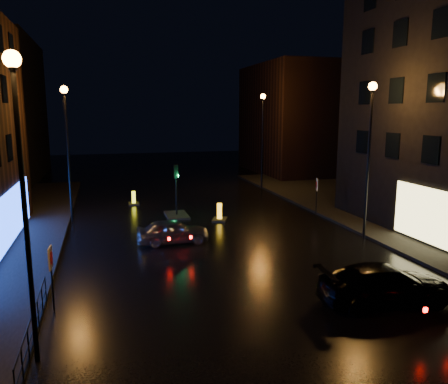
{
  "coord_description": "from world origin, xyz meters",
  "views": [
    {
      "loc": [
        -5.75,
        -14.15,
        6.88
      ],
      "look_at": [
        0.15,
        7.08,
        2.8
      ],
      "focal_mm": 35.0,
      "sensor_mm": 36.0,
      "label": 1
    }
  ],
  "objects_px": {
    "bollard_far": "(134,201)",
    "road_sign_left": "(51,264)",
    "traffic_signal": "(177,209)",
    "dark_sedan": "(386,285)",
    "silver_hatchback": "(173,231)",
    "road_sign_right": "(317,188)",
    "bollard_near": "(220,217)"
  },
  "relations": [
    {
      "from": "bollard_near",
      "to": "road_sign_right",
      "type": "xyz_separation_m",
      "value": [
        6.64,
        -0.32,
        1.62
      ]
    },
    {
      "from": "bollard_far",
      "to": "road_sign_left",
      "type": "relative_size",
      "value": 0.49
    },
    {
      "from": "silver_hatchback",
      "to": "bollard_near",
      "type": "bearing_deg",
      "value": -42.19
    },
    {
      "from": "traffic_signal",
      "to": "dark_sedan",
      "type": "distance_m",
      "value": 16.19
    },
    {
      "from": "traffic_signal",
      "to": "road_sign_left",
      "type": "height_order",
      "value": "traffic_signal"
    },
    {
      "from": "bollard_far",
      "to": "road_sign_right",
      "type": "height_order",
      "value": "road_sign_right"
    },
    {
      "from": "silver_hatchback",
      "to": "bollard_near",
      "type": "relative_size",
      "value": 2.5
    },
    {
      "from": "bollard_near",
      "to": "road_sign_right",
      "type": "bearing_deg",
      "value": 20.27
    },
    {
      "from": "dark_sedan",
      "to": "bollard_far",
      "type": "distance_m",
      "value": 21.35
    },
    {
      "from": "dark_sedan",
      "to": "road_sign_right",
      "type": "bearing_deg",
      "value": -12.64
    },
    {
      "from": "bollard_far",
      "to": "silver_hatchback",
      "type": "bearing_deg",
      "value": -82.28
    },
    {
      "from": "dark_sedan",
      "to": "road_sign_left",
      "type": "distance_m",
      "value": 11.83
    },
    {
      "from": "dark_sedan",
      "to": "road_sign_left",
      "type": "relative_size",
      "value": 2.1
    },
    {
      "from": "silver_hatchback",
      "to": "dark_sedan",
      "type": "bearing_deg",
      "value": -146.72
    },
    {
      "from": "road_sign_right",
      "to": "bollard_far",
      "type": "bearing_deg",
      "value": -9.45
    },
    {
      "from": "road_sign_left",
      "to": "silver_hatchback",
      "type": "bearing_deg",
      "value": 55.84
    },
    {
      "from": "silver_hatchback",
      "to": "road_sign_left",
      "type": "relative_size",
      "value": 1.6
    },
    {
      "from": "dark_sedan",
      "to": "bollard_far",
      "type": "relative_size",
      "value": 4.3
    },
    {
      "from": "dark_sedan",
      "to": "road_sign_left",
      "type": "xyz_separation_m",
      "value": [
        -11.52,
        2.49,
        1.04
      ]
    },
    {
      "from": "bollard_near",
      "to": "road_sign_right",
      "type": "distance_m",
      "value": 6.84
    },
    {
      "from": "bollard_far",
      "to": "road_sign_left",
      "type": "bearing_deg",
      "value": -102.09
    },
    {
      "from": "traffic_signal",
      "to": "bollard_far",
      "type": "height_order",
      "value": "traffic_signal"
    },
    {
      "from": "traffic_signal",
      "to": "dark_sedan",
      "type": "relative_size",
      "value": 0.7
    },
    {
      "from": "silver_hatchback",
      "to": "bollard_far",
      "type": "relative_size",
      "value": 3.28
    },
    {
      "from": "road_sign_left",
      "to": "bollard_near",
      "type": "bearing_deg",
      "value": 54.02
    },
    {
      "from": "dark_sedan",
      "to": "bollard_far",
      "type": "height_order",
      "value": "dark_sedan"
    },
    {
      "from": "traffic_signal",
      "to": "silver_hatchback",
      "type": "relative_size",
      "value": 0.92
    },
    {
      "from": "silver_hatchback",
      "to": "road_sign_right",
      "type": "height_order",
      "value": "road_sign_right"
    },
    {
      "from": "traffic_signal",
      "to": "road_sign_left",
      "type": "relative_size",
      "value": 1.47
    },
    {
      "from": "road_sign_right",
      "to": "silver_hatchback",
      "type": "bearing_deg",
      "value": 40.94
    },
    {
      "from": "bollard_far",
      "to": "road_sign_left",
      "type": "height_order",
      "value": "road_sign_left"
    },
    {
      "from": "silver_hatchback",
      "to": "road_sign_left",
      "type": "bearing_deg",
      "value": 142.54
    }
  ]
}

